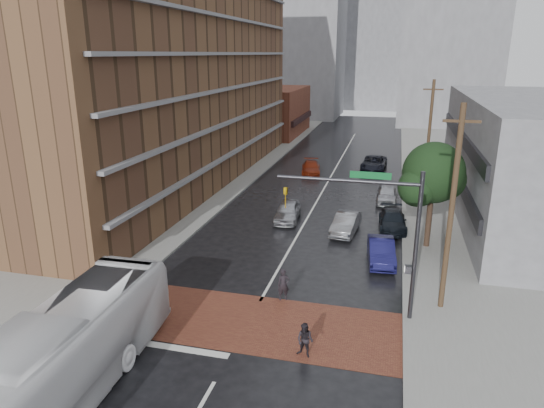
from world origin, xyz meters
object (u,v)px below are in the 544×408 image
Objects in this scene: car_travel_a at (288,211)px; car_travel_b at (346,223)px; pedestrian_a at (284,285)px; car_parked_near at (381,251)px; car_travel_c at (311,168)px; suv_travel at (374,163)px; car_parked_mid at (393,220)px; pedestrian_b at (305,340)px; car_parked_far at (387,194)px; transit_bus at (54,364)px.

car_travel_a is 1.01× the size of car_travel_b.
pedestrian_a is 7.57m from car_parked_near.
car_travel_a is at bearing -96.36° from car_travel_c.
suv_travel reaches higher than car_travel_c.
car_travel_c is 17.12m from car_parked_mid.
pedestrian_a is 0.39× the size of car_parked_near.
suv_travel is at bearing 102.35° from pedestrian_b.
car_travel_a is at bearing -137.54° from car_parked_far.
transit_bus is 2.93× the size of car_travel_a.
car_travel_a is at bearing 118.94° from pedestrian_b.
car_parked_far is (4.64, 18.65, -0.12)m from pedestrian_a.
car_travel_c is at bearing 88.92° from car_travel_a.
pedestrian_a reaches higher than car_travel_c.
car_parked_far reaches higher than car_parked_mid.
car_travel_a is 14.91m from car_travel_c.
car_travel_b is 5.14m from car_parked_near.
car_travel_b is at bearing -89.27° from suv_travel.
car_parked_near is at bearing -90.51° from car_parked_far.
suv_travel is (1.03, 34.97, -0.02)m from pedestrian_b.
transit_bus reaches higher than car_travel_c.
pedestrian_a is at bearing -104.44° from car_parked_far.
transit_bus is 2.94× the size of car_parked_near.
transit_bus is 7.50× the size of pedestrian_a.
suv_travel reaches higher than car_travel_b.
transit_bus is 21.57m from car_travel_b.
car_parked_far is at bearing 83.95° from car_parked_near.
transit_bus is 41.03m from suv_travel.
car_travel_c is 22.39m from car_parked_near.
car_travel_a reaches higher than car_parked_near.
car_travel_a is 19.21m from suv_travel.
car_parked_mid is (3.15, 1.62, -0.05)m from car_travel_b.
car_parked_far is at bearing -55.79° from car_travel_c.
pedestrian_a is 0.37× the size of car_travel_c.
transit_bus is 2.97× the size of car_parked_far.
pedestrian_b is 23.31m from car_parked_far.
car_parked_near is at bearing -99.25° from car_parked_mid.
car_parked_near is at bearing 30.56° from pedestrian_a.
car_travel_b is 17.34m from car_travel_c.
car_parked_mid is at bearing 92.91° from pedestrian_b.
pedestrian_a reaches higher than pedestrian_b.
pedestrian_b is 0.36× the size of car_travel_b.
pedestrian_a is at bearing -117.23° from car_parked_mid.
pedestrian_a is 27.13m from car_travel_c.
suv_travel is 1.26× the size of car_parked_far.
car_parked_mid is (11.17, 21.62, -1.09)m from transit_bus.
suv_travel is 1.18× the size of car_parked_mid.
pedestrian_b is (1.94, -4.50, -0.08)m from pedestrian_a.
car_parked_far is at bearing 67.95° from transit_bus.
suv_travel is at bearing 20.01° from car_travel_c.
car_travel_c is 11.46m from car_parked_far.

